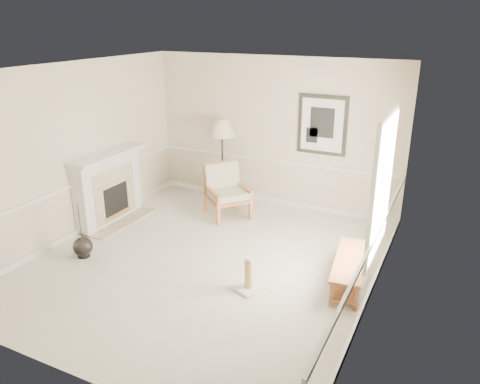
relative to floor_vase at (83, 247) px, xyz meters
name	(u,v)px	position (x,y,z in m)	size (l,w,h in m)	color
ground	(205,261)	(1.80, 0.71, -0.16)	(5.50, 5.50, 0.00)	silver
room	(213,144)	(1.94, 0.78, 1.70)	(5.04, 5.54, 2.92)	beige
fireplace	(109,188)	(-0.54, 1.31, 0.48)	(0.64, 1.64, 1.31)	white
floor_vase	(83,247)	(0.00, 0.00, 0.00)	(0.31, 0.31, 0.90)	black
armchair	(226,188)	(1.22, 2.51, 0.36)	(1.07, 1.07, 0.98)	#9A5731
floor_lamp	(222,130)	(0.84, 3.11, 1.32)	(0.57, 0.57, 1.70)	black
bench	(350,267)	(3.95, 1.03, 0.10)	(0.59, 1.42, 0.39)	#9A5731
scratching_post	(249,280)	(2.75, 0.27, -0.01)	(0.46, 0.46, 0.51)	white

